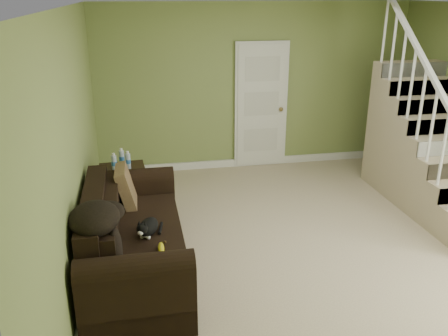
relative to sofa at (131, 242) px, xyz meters
name	(u,v)px	position (x,y,z in m)	size (l,w,h in m)	color
floor	(311,245)	(2.02, 0.16, -0.34)	(5.00, 5.50, 0.01)	tan
ceiling	(329,6)	(2.02, 0.16, 2.26)	(5.00, 5.50, 0.01)	white
wall_back	(255,87)	(2.02, 2.91, 0.96)	(5.00, 0.04, 2.60)	#7F934F
wall_left	(73,151)	(-0.48, 0.16, 0.96)	(0.04, 5.50, 2.60)	#7F934F
baseboard_back	(254,162)	(2.02, 2.88, -0.28)	(5.00, 0.04, 0.12)	white
baseboard_left	(89,262)	(-0.45, 0.16, -0.28)	(0.04, 5.50, 0.12)	white
door	(261,106)	(2.12, 2.86, 0.67)	(0.86, 0.12, 2.02)	white
staircase	(428,155)	(4.01, 1.12, 0.30)	(1.00, 2.51, 2.82)	tan
sofa	(131,242)	(0.00, 0.00, 0.00)	(0.97, 2.24, 0.88)	black
side_table	(124,193)	(-0.08, 1.29, 0.00)	(0.59, 0.59, 0.90)	black
cat	(149,228)	(0.19, -0.15, 0.23)	(0.28, 0.46, 0.22)	black
banana	(161,248)	(0.28, -0.48, 0.17)	(0.06, 0.21, 0.06)	gold
throw_pillow	(126,187)	(-0.02, 0.66, 0.33)	(0.12, 0.47, 0.47)	#503120
throw_blanket	(94,218)	(-0.27, -0.57, 0.58)	(0.43, 0.57, 0.23)	black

